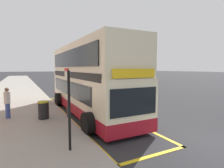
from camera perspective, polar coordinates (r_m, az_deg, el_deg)
ground_plane at (r=36.46m, az=-17.06°, el=0.26°), size 260.00×260.00×0.00m
pavement_near at (r=35.90m, az=-28.13°, el=-0.08°), size 6.00×76.00×0.14m
double_decker_bus at (r=11.81m, az=-7.68°, el=0.88°), size 3.16×10.72×4.40m
bus_bay_markings at (r=12.14m, az=-7.86°, el=-8.85°), size 2.97×13.45×0.01m
bus_stop_sign at (r=6.23m, az=-13.65°, el=-5.76°), size 0.09×0.51×2.77m
parked_car_navy_distant at (r=40.89m, az=-14.43°, el=1.94°), size 2.09×4.20×1.62m
parked_car_white_ahead at (r=56.15m, az=-15.61°, el=2.72°), size 2.09×4.20×1.62m
parked_car_black_behind at (r=34.56m, az=-11.51°, el=1.46°), size 2.09×4.20×1.62m
pedestrian_further_back at (r=11.48m, az=-30.31°, el=-4.87°), size 0.34×0.34×1.71m
litter_bin at (r=10.63m, az=-20.93°, el=-7.69°), size 0.59×0.59×0.97m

